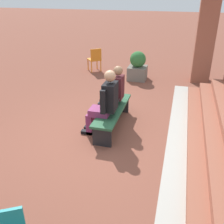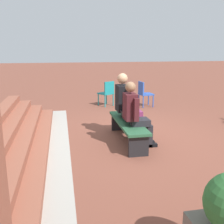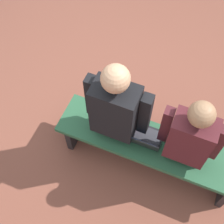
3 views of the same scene
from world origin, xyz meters
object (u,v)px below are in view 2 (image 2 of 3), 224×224
(laptop, at_px, (127,118))
(person_adult, at_px, (127,104))
(plastic_chair_foreground, at_px, (107,92))
(bench, at_px, (128,125))
(plastic_chair_by_pillar, at_px, (144,92))
(person_student, at_px, (135,113))

(laptop, bearing_deg, person_adult, -16.37)
(person_adult, relative_size, plastic_chair_foreground, 1.67)
(laptop, height_order, plastic_chair_foreground, plastic_chair_foreground)
(bench, xyz_separation_m, plastic_chair_foreground, (3.51, -0.18, 0.13))
(plastic_chair_by_pillar, bearing_deg, person_adult, 155.35)
(plastic_chair_by_pillar, height_order, plastic_chair_foreground, same)
(bench, xyz_separation_m, person_student, (-0.31, -0.07, 0.35))
(plastic_chair_by_pillar, distance_m, plastic_chair_foreground, 1.23)
(plastic_chair_by_pillar, bearing_deg, person_student, 159.49)
(bench, distance_m, person_adult, 0.53)
(person_adult, distance_m, laptop, 0.38)
(laptop, height_order, plastic_chair_by_pillar, plastic_chair_by_pillar)
(person_student, bearing_deg, laptop, 11.78)
(bench, relative_size, plastic_chair_by_pillar, 2.14)
(plastic_chair_foreground, bearing_deg, bench, 177.09)
(bench, relative_size, person_adult, 1.28)
(bench, bearing_deg, person_student, -167.97)
(person_adult, bearing_deg, person_student, 179.50)
(bench, height_order, person_student, person_student)
(person_adult, bearing_deg, laptop, 163.63)
(bench, height_order, plastic_chair_by_pillar, plastic_chair_by_pillar)
(person_student, bearing_deg, person_adult, -0.50)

